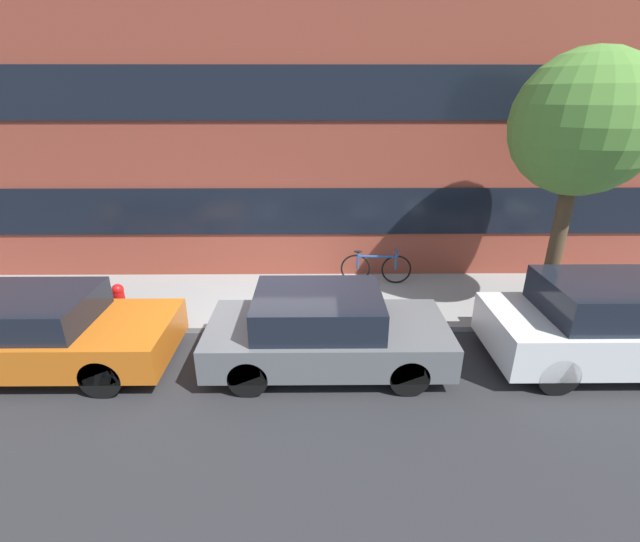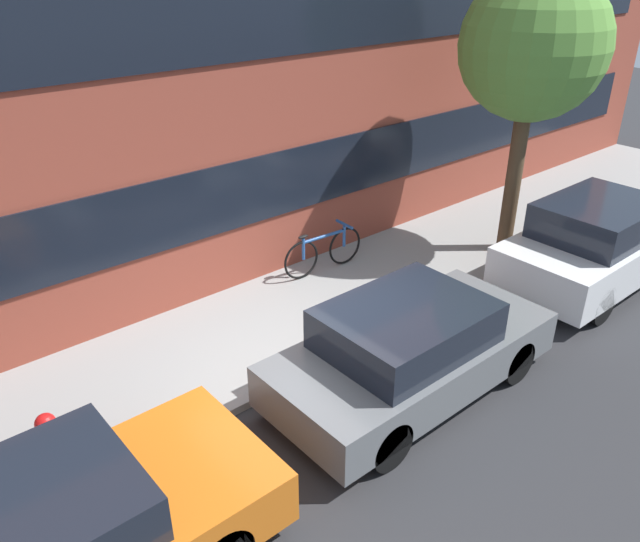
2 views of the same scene
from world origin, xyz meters
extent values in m
plane|color=#2B2B2D|center=(0.00, 0.00, 0.00)|extent=(56.00, 56.00, 0.00)
cube|color=gray|center=(0.00, 1.33, 0.05)|extent=(28.00, 2.67, 0.11)
cube|color=brown|center=(0.00, 3.12, 3.90)|extent=(28.00, 0.90, 7.79)
cube|color=black|center=(0.00, 2.65, 1.71)|extent=(25.76, 0.04, 1.10)
cube|color=black|center=(0.00, 2.65, 4.29)|extent=(25.76, 0.04, 1.10)
cube|color=#D16619|center=(-3.78, -1.05, 0.54)|extent=(4.43, 1.75, 0.59)
cube|color=black|center=(-3.96, -1.05, 1.07)|extent=(2.31, 1.54, 0.48)
cylinder|color=black|center=(-2.41, -0.26, 0.32)|extent=(0.64, 0.18, 0.64)
cylinder|color=black|center=(-2.41, -1.84, 0.32)|extent=(0.64, 0.18, 0.64)
cube|color=slate|center=(1.00, -1.05, 0.51)|extent=(3.93, 1.74, 0.57)
cube|color=black|center=(0.85, -1.05, 1.06)|extent=(2.04, 1.53, 0.53)
cylinder|color=black|center=(2.22, -0.27, 0.31)|extent=(0.61, 0.18, 0.61)
cylinder|color=black|center=(2.22, -1.83, 0.31)|extent=(0.61, 0.18, 0.61)
cylinder|color=black|center=(-0.21, -0.27, 0.31)|extent=(0.61, 0.18, 0.61)
cylinder|color=black|center=(-0.21, -1.83, 0.31)|extent=(0.61, 0.18, 0.61)
cube|color=silver|center=(5.72, -1.05, 0.59)|extent=(3.99, 1.73, 0.70)
cube|color=black|center=(5.56, -1.05, 1.23)|extent=(2.07, 1.52, 0.57)
cylinder|color=black|center=(4.48, -0.27, 0.32)|extent=(0.63, 0.18, 0.63)
cylinder|color=black|center=(4.48, -1.83, 0.32)|extent=(0.63, 0.18, 0.63)
cylinder|color=red|center=(-3.10, 0.50, 0.13)|extent=(0.31, 0.31, 0.04)
cylinder|color=red|center=(-3.10, 0.50, 0.40)|extent=(0.22, 0.22, 0.51)
sphere|color=red|center=(-3.10, 0.50, 0.70)|extent=(0.23, 0.23, 0.23)
cylinder|color=red|center=(-3.29, 0.50, 0.45)|extent=(0.17, 0.09, 0.09)
cylinder|color=red|center=(-2.90, 0.50, 0.45)|extent=(0.17, 0.09, 0.09)
torus|color=black|center=(2.70, 2.09, 0.46)|extent=(0.70, 0.08, 0.70)
torus|color=black|center=(1.75, 2.16, 0.46)|extent=(0.70, 0.08, 0.70)
cylinder|color=#234C8C|center=(2.22, 2.12, 0.77)|extent=(0.91, 0.11, 0.06)
cylinder|color=#234C8C|center=(1.79, 2.15, 0.66)|extent=(0.06, 0.06, 0.40)
cylinder|color=#234C8C|center=(2.68, 2.10, 0.66)|extent=(0.06, 0.06, 0.40)
ellipsoid|color=black|center=(1.79, 2.15, 0.89)|extent=(0.20, 0.09, 0.05)
cylinder|color=#234C8C|center=(2.68, 2.10, 0.89)|extent=(0.08, 0.44, 0.05)
cylinder|color=brown|center=(5.47, 0.62, 1.61)|extent=(0.28, 0.28, 3.00)
sphere|color=#568C38|center=(5.47, 0.62, 3.79)|extent=(2.48, 2.48, 2.48)
camera|label=1|loc=(0.83, -7.18, 4.25)|focal=24.00mm
camera|label=2|loc=(-4.20, -5.33, 5.22)|focal=35.00mm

